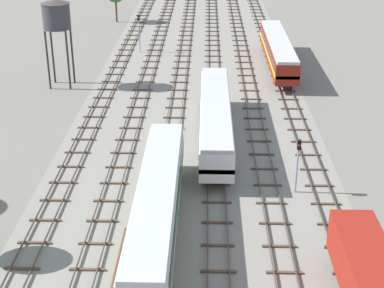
{
  "coord_description": "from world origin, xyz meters",
  "views": [
    {
      "loc": [
        1.24,
        -12.12,
        23.69
      ],
      "look_at": [
        0.0,
        36.55,
        1.5
      ],
      "focal_mm": 54.89,
      "sensor_mm": 36.0,
      "label": 1
    }
  ],
  "objects_px": {
    "passenger_coach_centre_mid": "(215,116)",
    "signal_post_near": "(298,158)",
    "signal_post_nearest": "(139,28)",
    "passenger_coach_right_midfar": "(278,49)",
    "water_tower": "(56,16)",
    "passenger_coach_centre_left_near": "(157,202)"
  },
  "relations": [
    {
      "from": "passenger_coach_centre_mid",
      "to": "signal_post_near",
      "type": "xyz_separation_m",
      "value": [
        6.5,
        -10.25,
        0.5
      ]
    },
    {
      "from": "passenger_coach_centre_mid",
      "to": "signal_post_nearest",
      "type": "relative_size",
      "value": 3.89
    },
    {
      "from": "passenger_coach_centre_mid",
      "to": "passenger_coach_right_midfar",
      "type": "distance_m",
      "value": 25.87
    },
    {
      "from": "passenger_coach_right_midfar",
      "to": "water_tower",
      "type": "xyz_separation_m",
      "value": [
        -27.47,
        -8.07,
        6.12
      ]
    },
    {
      "from": "signal_post_near",
      "to": "passenger_coach_centre_mid",
      "type": "bearing_deg",
      "value": 122.38
    },
    {
      "from": "passenger_coach_centre_mid",
      "to": "signal_post_near",
      "type": "height_order",
      "value": "signal_post_near"
    },
    {
      "from": "signal_post_nearest",
      "to": "signal_post_near",
      "type": "xyz_separation_m",
      "value": [
        17.33,
        -42.18,
        -0.46
      ]
    },
    {
      "from": "passenger_coach_centre_mid",
      "to": "signal_post_nearest",
      "type": "distance_m",
      "value": 33.74
    },
    {
      "from": "signal_post_near",
      "to": "passenger_coach_right_midfar",
      "type": "bearing_deg",
      "value": 86.42
    },
    {
      "from": "passenger_coach_centre_mid",
      "to": "passenger_coach_right_midfar",
      "type": "bearing_deg",
      "value": 70.43
    },
    {
      "from": "passenger_coach_centre_left_near",
      "to": "signal_post_nearest",
      "type": "bearing_deg",
      "value": 97.62
    },
    {
      "from": "water_tower",
      "to": "passenger_coach_centre_left_near",
      "type": "bearing_deg",
      "value": -66.27
    },
    {
      "from": "water_tower",
      "to": "signal_post_nearest",
      "type": "height_order",
      "value": "water_tower"
    },
    {
      "from": "passenger_coach_centre_left_near",
      "to": "signal_post_near",
      "type": "xyz_separation_m",
      "value": [
        10.83,
        6.36,
        0.5
      ]
    },
    {
      "from": "passenger_coach_centre_mid",
      "to": "signal_post_nearest",
      "type": "bearing_deg",
      "value": 108.73
    },
    {
      "from": "signal_post_near",
      "to": "passenger_coach_centre_left_near",
      "type": "bearing_deg",
      "value": -149.58
    },
    {
      "from": "signal_post_nearest",
      "to": "signal_post_near",
      "type": "bearing_deg",
      "value": -67.67
    },
    {
      "from": "passenger_coach_centre_left_near",
      "to": "signal_post_nearest",
      "type": "distance_m",
      "value": 48.99
    },
    {
      "from": "signal_post_nearest",
      "to": "passenger_coach_centre_mid",
      "type": "bearing_deg",
      "value": -71.27
    },
    {
      "from": "passenger_coach_centre_mid",
      "to": "passenger_coach_centre_left_near",
      "type": "bearing_deg",
      "value": -104.62
    },
    {
      "from": "water_tower",
      "to": "signal_post_near",
      "type": "xyz_separation_m",
      "value": [
        25.3,
        -26.55,
        -5.61
      ]
    },
    {
      "from": "passenger_coach_centre_left_near",
      "to": "signal_post_nearest",
      "type": "relative_size",
      "value": 3.89
    }
  ]
}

